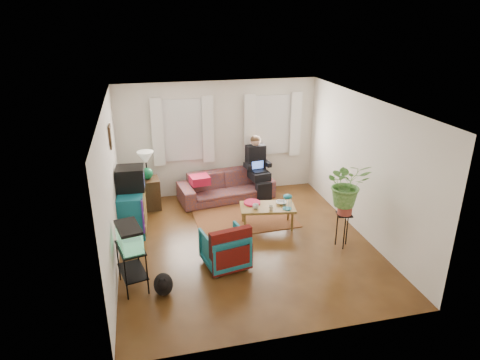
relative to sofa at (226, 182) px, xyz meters
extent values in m
cube|color=#4F2B14|center=(-0.07, -2.05, -0.41)|extent=(4.50, 5.00, 0.01)
cube|color=white|center=(-0.07, -2.05, 2.19)|extent=(4.50, 5.00, 0.01)
cube|color=silver|center=(-0.07, 0.45, 0.89)|extent=(4.50, 0.01, 2.60)
cube|color=silver|center=(-0.07, -4.55, 0.89)|extent=(4.50, 0.01, 2.60)
cube|color=silver|center=(-2.32, -2.05, 0.89)|extent=(0.01, 5.00, 2.60)
cube|color=silver|center=(2.18, -2.05, 0.89)|extent=(0.01, 5.00, 2.60)
cube|color=white|center=(-0.87, 0.43, 1.14)|extent=(1.08, 0.04, 1.38)
cube|color=white|center=(1.18, 0.43, 1.14)|extent=(1.08, 0.04, 1.38)
cube|color=white|center=(-0.87, 0.35, 1.14)|extent=(1.36, 0.06, 1.50)
cube|color=white|center=(1.18, 0.35, 1.14)|extent=(1.36, 0.06, 1.50)
cube|color=#3D2616|center=(-2.28, -1.20, 1.54)|extent=(0.04, 0.32, 0.40)
cube|color=brown|center=(0.16, -0.96, -0.41)|extent=(2.07, 1.69, 0.01)
imported|color=brown|center=(0.00, 0.00, 0.00)|extent=(2.20, 1.12, 0.83)
cube|color=#422B19|center=(-1.72, -0.10, -0.07)|extent=(0.49, 0.49, 0.68)
cube|color=#11506A|center=(-2.06, -1.08, 0.00)|extent=(0.51, 0.95, 0.83)
cube|color=black|center=(-2.03, -0.99, 0.64)|extent=(0.53, 0.49, 0.45)
cube|color=black|center=(-2.07, -2.95, -0.06)|extent=(0.48, 0.69, 0.70)
cube|color=#7FD899|center=(-2.07, -2.95, 0.47)|extent=(0.43, 0.63, 0.37)
ellipsoid|color=black|center=(-1.63, -3.22, -0.22)|extent=(0.32, 0.47, 0.38)
imported|color=#125E70|center=(-0.57, -2.68, -0.06)|extent=(0.80, 0.76, 0.70)
cube|color=#9E0A0A|center=(-0.52, -2.94, 0.08)|extent=(0.72, 0.30, 0.58)
cube|color=brown|center=(0.52, -1.50, -0.19)|extent=(1.14, 0.74, 0.44)
imported|color=white|center=(0.27, -1.56, 0.07)|extent=(0.14, 0.14, 0.09)
imported|color=beige|center=(0.54, -1.68, 0.07)|extent=(0.11, 0.11, 0.09)
imported|color=white|center=(0.82, -1.46, 0.05)|extent=(0.24, 0.24, 0.05)
cylinder|color=#B21414|center=(0.26, -1.31, 0.04)|extent=(0.38, 0.38, 0.04)
cube|color=black|center=(1.62, -2.55, -0.09)|extent=(0.32, 0.32, 0.65)
imported|color=#599947|center=(1.62, -2.55, 0.68)|extent=(0.85, 0.77, 0.82)
camera|label=1|loc=(-1.76, -8.75, 3.58)|focal=32.00mm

